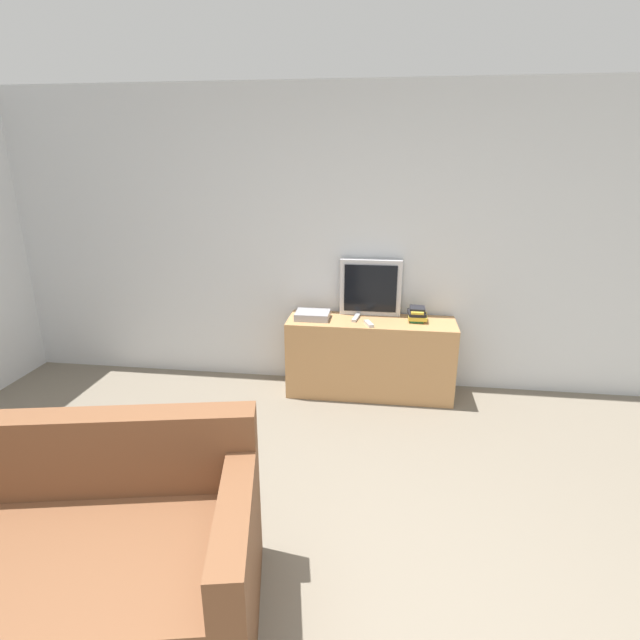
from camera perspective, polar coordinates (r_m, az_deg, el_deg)
The scene contains 8 objects.
wall_back at distance 4.42m, azimuth 2.17°, elevation 8.88°, with size 9.00×0.06×2.60m.
tv_stand at distance 4.41m, azimuth 5.74°, elevation -4.24°, with size 1.43×0.43×0.68m.
television at distance 4.38m, azimuth 5.80°, elevation 3.73°, with size 0.53×0.09×0.49m.
couch at distance 2.77m, azimuth -32.18°, elevation -23.45°, with size 2.29×1.33×0.89m.
book_stack at distance 4.32m, azimuth 11.03°, elevation 0.65°, with size 0.17×0.19×0.12m.
remote_on_stand at distance 4.31m, azimuth 4.15°, elevation 0.27°, with size 0.07×0.20×0.02m.
remote_secondary at distance 4.17m, azimuth 5.60°, elevation -0.41°, with size 0.09×0.15×0.02m.
set_top_box at distance 4.31m, azimuth -0.85°, elevation 0.56°, with size 0.29×0.22×0.06m.
Camera 1 is at (0.42, -1.30, 2.03)m, focal length 28.00 mm.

